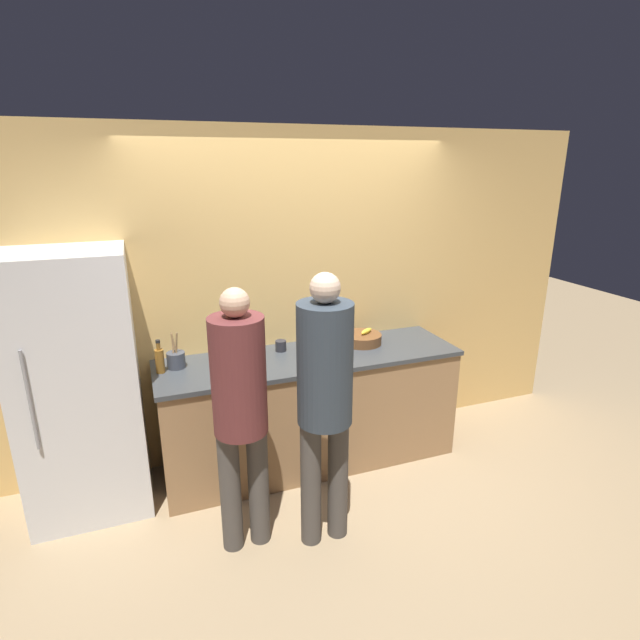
{
  "coord_description": "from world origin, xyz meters",
  "views": [
    {
      "loc": [
        -1.17,
        -2.99,
        2.34
      ],
      "look_at": [
        0.0,
        0.16,
        1.27
      ],
      "focal_mm": 28.0,
      "sensor_mm": 36.0,
      "label": 1
    }
  ],
  "objects_px": {
    "bottle_amber": "(160,360)",
    "potted_plant": "(227,345)",
    "bottle_green": "(319,358)",
    "person_center": "(325,392)",
    "person_left": "(240,404)",
    "cup_black": "(281,346)",
    "utensil_crock": "(176,359)",
    "refrigerator": "(79,387)",
    "fruit_bowl": "(362,338)"
  },
  "relations": [
    {
      "from": "bottle_green",
      "to": "cup_black",
      "type": "bearing_deg",
      "value": 113.0
    },
    {
      "from": "refrigerator",
      "to": "person_center",
      "type": "height_order",
      "value": "refrigerator"
    },
    {
      "from": "refrigerator",
      "to": "cup_black",
      "type": "relative_size",
      "value": 21.33
    },
    {
      "from": "bottle_amber",
      "to": "fruit_bowl",
      "type": "bearing_deg",
      "value": 1.43
    },
    {
      "from": "bottle_amber",
      "to": "bottle_green",
      "type": "height_order",
      "value": "bottle_amber"
    },
    {
      "from": "person_center",
      "to": "person_left",
      "type": "bearing_deg",
      "value": 165.73
    },
    {
      "from": "fruit_bowl",
      "to": "utensil_crock",
      "type": "height_order",
      "value": "utensil_crock"
    },
    {
      "from": "person_left",
      "to": "bottle_amber",
      "type": "height_order",
      "value": "person_left"
    },
    {
      "from": "potted_plant",
      "to": "bottle_amber",
      "type": "bearing_deg",
      "value": -175.94
    },
    {
      "from": "person_center",
      "to": "fruit_bowl",
      "type": "relative_size",
      "value": 5.52
    },
    {
      "from": "person_center",
      "to": "utensil_crock",
      "type": "relative_size",
      "value": 6.59
    },
    {
      "from": "cup_black",
      "to": "potted_plant",
      "type": "height_order",
      "value": "potted_plant"
    },
    {
      "from": "fruit_bowl",
      "to": "person_left",
      "type": "bearing_deg",
      "value": -144.58
    },
    {
      "from": "utensil_crock",
      "to": "cup_black",
      "type": "height_order",
      "value": "utensil_crock"
    },
    {
      "from": "cup_black",
      "to": "fruit_bowl",
      "type": "bearing_deg",
      "value": -5.96
    },
    {
      "from": "person_center",
      "to": "utensil_crock",
      "type": "height_order",
      "value": "person_center"
    },
    {
      "from": "person_left",
      "to": "potted_plant",
      "type": "distance_m",
      "value": 0.84
    },
    {
      "from": "refrigerator",
      "to": "fruit_bowl",
      "type": "xyz_separation_m",
      "value": [
        2.1,
        0.07,
        0.05
      ]
    },
    {
      "from": "cup_black",
      "to": "bottle_amber",
      "type": "bearing_deg",
      "value": -173.17
    },
    {
      "from": "refrigerator",
      "to": "fruit_bowl",
      "type": "distance_m",
      "value": 2.11
    },
    {
      "from": "fruit_bowl",
      "to": "bottle_green",
      "type": "height_order",
      "value": "bottle_green"
    },
    {
      "from": "person_center",
      "to": "cup_black",
      "type": "distance_m",
      "value": 1.03
    },
    {
      "from": "bottle_amber",
      "to": "person_left",
      "type": "bearing_deg",
      "value": -63.31
    },
    {
      "from": "refrigerator",
      "to": "cup_black",
      "type": "bearing_deg",
      "value": 5.73
    },
    {
      "from": "utensil_crock",
      "to": "potted_plant",
      "type": "height_order",
      "value": "utensil_crock"
    },
    {
      "from": "bottle_amber",
      "to": "bottle_green",
      "type": "xyz_separation_m",
      "value": [
        1.08,
        -0.29,
        -0.02
      ]
    },
    {
      "from": "fruit_bowl",
      "to": "refrigerator",
      "type": "bearing_deg",
      "value": -177.98
    },
    {
      "from": "fruit_bowl",
      "to": "potted_plant",
      "type": "height_order",
      "value": "potted_plant"
    },
    {
      "from": "person_left",
      "to": "fruit_bowl",
      "type": "relative_size",
      "value": 5.29
    },
    {
      "from": "utensil_crock",
      "to": "person_center",
      "type": "bearing_deg",
      "value": -51.51
    },
    {
      "from": "utensil_crock",
      "to": "bottle_amber",
      "type": "distance_m",
      "value": 0.13
    },
    {
      "from": "refrigerator",
      "to": "utensil_crock",
      "type": "relative_size",
      "value": 6.83
    },
    {
      "from": "fruit_bowl",
      "to": "potted_plant",
      "type": "relative_size",
      "value": 1.35
    },
    {
      "from": "person_left",
      "to": "utensil_crock",
      "type": "distance_m",
      "value": 0.9
    },
    {
      "from": "person_center",
      "to": "cup_black",
      "type": "relative_size",
      "value": 20.6
    },
    {
      "from": "fruit_bowl",
      "to": "utensil_crock",
      "type": "distance_m",
      "value": 1.47
    },
    {
      "from": "bottle_green",
      "to": "person_center",
      "type": "bearing_deg",
      "value": -107.45
    },
    {
      "from": "refrigerator",
      "to": "utensil_crock",
      "type": "distance_m",
      "value": 0.65
    },
    {
      "from": "bottle_green",
      "to": "refrigerator",
      "type": "bearing_deg",
      "value": 170.81
    },
    {
      "from": "refrigerator",
      "to": "bottle_green",
      "type": "height_order",
      "value": "refrigerator"
    },
    {
      "from": "fruit_bowl",
      "to": "utensil_crock",
      "type": "xyz_separation_m",
      "value": [
        -1.47,
        0.01,
        0.02
      ]
    },
    {
      "from": "cup_black",
      "to": "refrigerator",
      "type": "bearing_deg",
      "value": -174.27
    },
    {
      "from": "potted_plant",
      "to": "fruit_bowl",
      "type": "bearing_deg",
      "value": 0.27
    },
    {
      "from": "person_left",
      "to": "bottle_green",
      "type": "xyz_separation_m",
      "value": [
        0.68,
        0.5,
        0.0
      ]
    },
    {
      "from": "bottle_amber",
      "to": "potted_plant",
      "type": "xyz_separation_m",
      "value": [
        0.48,
        0.03,
        0.03
      ]
    },
    {
      "from": "person_center",
      "to": "fruit_bowl",
      "type": "xyz_separation_m",
      "value": [
        0.69,
        0.96,
        -0.08
      ]
    },
    {
      "from": "fruit_bowl",
      "to": "cup_black",
      "type": "distance_m",
      "value": 0.67
    },
    {
      "from": "person_left",
      "to": "utensil_crock",
      "type": "bearing_deg",
      "value": 108.78
    },
    {
      "from": "bottle_amber",
      "to": "cup_black",
      "type": "xyz_separation_m",
      "value": [
        0.91,
        0.11,
        -0.05
      ]
    },
    {
      "from": "potted_plant",
      "to": "person_left",
      "type": "bearing_deg",
      "value": -95.56
    }
  ]
}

